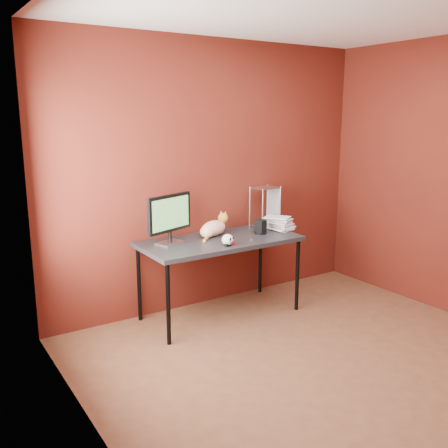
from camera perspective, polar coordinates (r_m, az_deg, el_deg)
room at (r=3.56m, az=13.57°, el=4.90°), size 3.52×3.52×2.61m
desk at (r=4.66m, az=-0.43°, el=-2.35°), size 1.50×0.70×0.75m
monitor at (r=4.45m, az=-6.24°, el=0.84°), size 0.50×0.24×0.45m
cat at (r=4.76m, az=-1.19°, el=-0.47°), size 0.41×0.31×0.22m
skull_mug at (r=4.41m, az=0.43°, el=-1.81°), size 0.11×0.11×0.10m
speaker at (r=4.86m, az=4.19°, el=-0.38°), size 0.12×0.12×0.14m
book_stack at (r=4.89m, az=5.87°, el=7.58°), size 0.29×0.30×1.46m
wire_rack at (r=5.14m, az=4.70°, el=1.98°), size 0.26×0.22×0.42m
pocket_knife at (r=4.44m, az=0.92°, el=-2.33°), size 0.08×0.02×0.02m
black_gadget at (r=4.40m, az=0.43°, el=-2.38°), size 0.06×0.05×0.03m
washer at (r=4.64m, az=3.27°, el=-1.77°), size 0.05×0.05×0.00m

